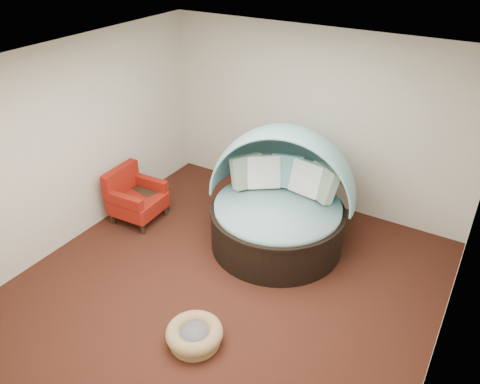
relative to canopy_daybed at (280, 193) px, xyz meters
The scene contains 10 objects.
floor 1.42m from the canopy_daybed, 95.33° to the right, with size 5.00×5.00×0.00m, color #401D12.
wall_back 1.46m from the canopy_daybed, 94.68° to the left, with size 5.00×5.00×0.00m, color beige.
wall_front 3.72m from the canopy_daybed, 91.70° to the right, with size 5.00×5.00×0.00m, color beige.
wall_left 2.92m from the canopy_daybed, 155.87° to the right, with size 5.00×5.00×0.00m, color beige.
wall_right 2.73m from the canopy_daybed, 26.04° to the right, with size 5.00×5.00×0.00m, color beige.
ceiling 2.32m from the canopy_daybed, 95.33° to the right, with size 5.00×5.00×0.00m, color white.
canopy_daybed is the anchor object (origin of this frame).
pet_basket 2.30m from the canopy_daybed, 87.96° to the right, with size 0.74×0.74×0.22m.
red_armchair 2.29m from the canopy_daybed, 163.79° to the right, with size 0.76×0.76×0.84m.
side_table 2.20m from the canopy_daybed, behind, with size 0.53×0.53×0.42m.
Camera 1 is at (2.50, -3.89, 4.12)m, focal length 35.00 mm.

